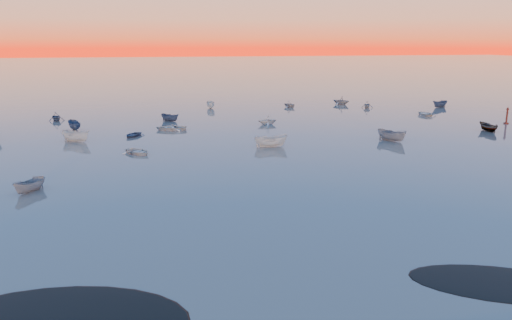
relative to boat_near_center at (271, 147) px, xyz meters
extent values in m
plane|color=#655C54|center=(-0.49, 60.46, 0.00)|extent=(600.00, 600.00, 0.00)
imported|color=silver|center=(0.00, 0.00, 0.00)|extent=(2.05, 4.45, 1.51)
cylinder|color=#46150F|center=(42.24, 9.58, 0.04)|extent=(0.81, 0.81, 0.27)
cylinder|color=#46150F|center=(42.24, 9.58, 1.17)|extent=(0.29, 0.29, 2.33)
cone|color=#46150F|center=(42.24, 9.58, 2.56)|extent=(0.54, 0.54, 0.45)
camera|label=1|loc=(-15.04, -61.25, 13.42)|focal=35.00mm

